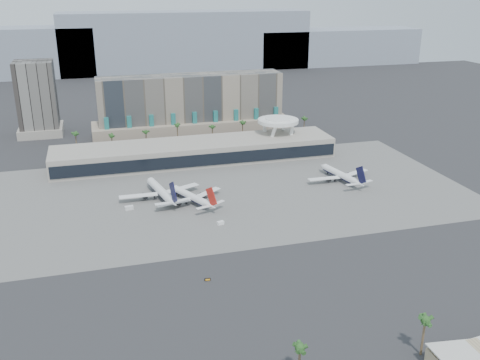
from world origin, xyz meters
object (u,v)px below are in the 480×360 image
object	(u,v)px
airliner_left	(161,191)
taxiway_sign	(208,279)
airliner_centre	(192,197)
airliner_right	(341,175)
service_vehicle_a	(129,208)
service_vehicle_b	(221,223)

from	to	relation	value
airliner_left	taxiway_sign	distance (m)	84.81
airliner_centre	airliner_right	size ratio (longest dim) A/B	0.91
airliner_centre	service_vehicle_a	distance (m)	30.68
airliner_right	taxiway_sign	size ratio (longest dim) A/B	17.44
airliner_left	service_vehicle_a	distance (m)	20.20
airliner_centre	airliner_right	xyz separation A→B (m)	(84.81, 9.09, 0.12)
airliner_left	airliner_right	xyz separation A→B (m)	(98.49, -1.56, -0.30)
airliner_left	service_vehicle_a	xyz separation A→B (m)	(-16.91, -10.68, -2.83)
airliner_left	taxiway_sign	world-z (taller)	airliner_left
airliner_right	taxiway_sign	bearing A→B (deg)	-149.35
airliner_centre	taxiway_sign	distance (m)	74.43
airliner_left	airliner_centre	distance (m)	17.34
airliner_left	taxiway_sign	size ratio (longest dim) A/B	18.93
airliner_left	airliner_centre	bearing A→B (deg)	-49.36
service_vehicle_a	taxiway_sign	world-z (taller)	service_vehicle_a
airliner_right	taxiway_sign	distance (m)	124.70
airliner_centre	service_vehicle_b	world-z (taller)	airliner_centre
taxiway_sign	service_vehicle_a	bearing A→B (deg)	114.03
airliner_left	airliner_centre	world-z (taller)	airliner_left
service_vehicle_a	service_vehicle_b	bearing A→B (deg)	-43.42
service_vehicle_b	service_vehicle_a	bearing A→B (deg)	128.66
service_vehicle_a	service_vehicle_b	world-z (taller)	service_vehicle_a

